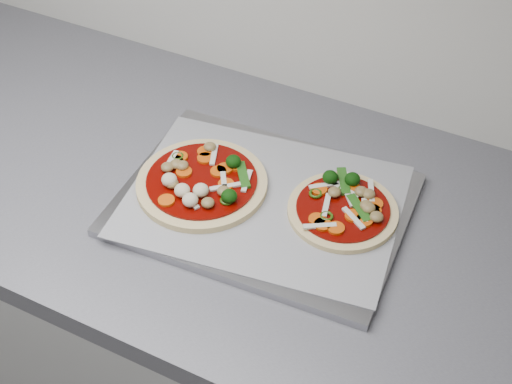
% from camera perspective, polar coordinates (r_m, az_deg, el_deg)
% --- Properties ---
extents(countertop, '(3.60, 0.60, 0.04)m').
position_cam_1_polar(countertop, '(1.06, 9.77, -5.09)').
color(countertop, slate).
rests_on(countertop, base_cabinet).
extents(baking_tray, '(0.44, 0.34, 0.01)m').
position_cam_1_polar(baking_tray, '(1.08, 0.60, -1.00)').
color(baking_tray, '#939298').
rests_on(baking_tray, countertop).
extents(parchment, '(0.44, 0.35, 0.00)m').
position_cam_1_polar(parchment, '(1.07, 0.60, -0.70)').
color(parchment, gray).
rests_on(parchment, baking_tray).
extents(pizza_left, '(0.27, 0.27, 0.03)m').
position_cam_1_polar(pizza_left, '(1.09, -4.38, 0.80)').
color(pizza_left, '#E1C37F').
rests_on(pizza_left, parchment).
extents(pizza_right, '(0.17, 0.17, 0.03)m').
position_cam_1_polar(pizza_right, '(1.06, 7.10, -1.20)').
color(pizza_right, '#E1C37F').
rests_on(pizza_right, parchment).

